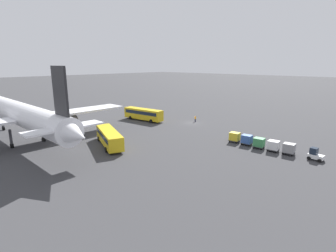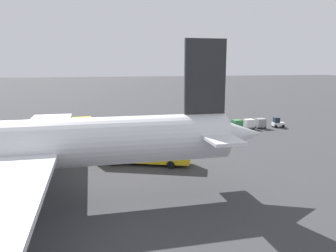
{
  "view_description": "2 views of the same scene",
  "coord_description": "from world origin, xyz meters",
  "px_view_note": "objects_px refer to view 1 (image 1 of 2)",
  "views": [
    {
      "loc": [
        -42.58,
        55.94,
        16.03
      ],
      "look_at": [
        -10.04,
        20.59,
        4.44
      ],
      "focal_mm": 28.0,
      "sensor_mm": 36.0,
      "label": 1
    },
    {
      "loc": [
        7.16,
        68.92,
        13.16
      ],
      "look_at": [
        -5.42,
        19.96,
        3.65
      ],
      "focal_mm": 35.0,
      "sensor_mm": 36.0,
      "label": 2
    }
  ],
  "objects_px": {
    "baggage_tug": "(315,155)",
    "airplane": "(22,115)",
    "cargo_cart_blue": "(247,139)",
    "cargo_cart_green": "(259,142)",
    "worker_person": "(195,119)",
    "shuttle_bus_far": "(109,136)",
    "shuttle_bus_near": "(143,114)",
    "cargo_cart_white": "(273,145)",
    "cargo_cart_yellow": "(235,137)",
    "cargo_cart_grey": "(289,148)"
  },
  "relations": [
    {
      "from": "shuttle_bus_far",
      "to": "baggage_tug",
      "type": "bearing_deg",
      "value": -126.77
    },
    {
      "from": "shuttle_bus_far",
      "to": "airplane",
      "type": "bearing_deg",
      "value": 60.52
    },
    {
      "from": "worker_person",
      "to": "cargo_cart_green",
      "type": "xyz_separation_m",
      "value": [
        -23.08,
        10.52,
        0.32
      ]
    },
    {
      "from": "shuttle_bus_far",
      "to": "worker_person",
      "type": "bearing_deg",
      "value": -66.28
    },
    {
      "from": "worker_person",
      "to": "cargo_cart_yellow",
      "type": "height_order",
      "value": "cargo_cart_yellow"
    },
    {
      "from": "cargo_cart_blue",
      "to": "cargo_cart_white",
      "type": "bearing_deg",
      "value": 176.53
    },
    {
      "from": "shuttle_bus_near",
      "to": "cargo_cart_green",
      "type": "height_order",
      "value": "shuttle_bus_near"
    },
    {
      "from": "airplane",
      "to": "shuttle_bus_near",
      "type": "distance_m",
      "value": 31.38
    },
    {
      "from": "baggage_tug",
      "to": "cargo_cart_blue",
      "type": "bearing_deg",
      "value": 5.75
    },
    {
      "from": "worker_person",
      "to": "shuttle_bus_far",
      "type": "bearing_deg",
      "value": 90.73
    },
    {
      "from": "airplane",
      "to": "worker_person",
      "type": "distance_m",
      "value": 42.18
    },
    {
      "from": "worker_person",
      "to": "cargo_cart_yellow",
      "type": "distance_m",
      "value": 20.27
    },
    {
      "from": "shuttle_bus_near",
      "to": "cargo_cart_green",
      "type": "bearing_deg",
      "value": 170.64
    },
    {
      "from": "shuttle_bus_far",
      "to": "cargo_cart_green",
      "type": "xyz_separation_m",
      "value": [
        -22.72,
        -18.36,
        -0.66
      ]
    },
    {
      "from": "shuttle_bus_far",
      "to": "baggage_tug",
      "type": "height_order",
      "value": "shuttle_bus_far"
    },
    {
      "from": "worker_person",
      "to": "cargo_cart_white",
      "type": "height_order",
      "value": "cargo_cart_white"
    },
    {
      "from": "shuttle_bus_near",
      "to": "shuttle_bus_far",
      "type": "height_order",
      "value": "shuttle_bus_near"
    },
    {
      "from": "airplane",
      "to": "baggage_tug",
      "type": "distance_m",
      "value": 55.2
    },
    {
      "from": "cargo_cart_white",
      "to": "worker_person",
      "type": "bearing_deg",
      "value": -22.02
    },
    {
      "from": "baggage_tug",
      "to": "worker_person",
      "type": "bearing_deg",
      "value": -11.67
    },
    {
      "from": "shuttle_bus_far",
      "to": "cargo_cart_green",
      "type": "relative_size",
      "value": 5.98
    },
    {
      "from": "airplane",
      "to": "cargo_cart_grey",
      "type": "relative_size",
      "value": 23.74
    },
    {
      "from": "cargo_cart_blue",
      "to": "shuttle_bus_near",
      "type": "bearing_deg",
      "value": -2.81
    },
    {
      "from": "airplane",
      "to": "cargo_cart_white",
      "type": "height_order",
      "value": "airplane"
    },
    {
      "from": "baggage_tug",
      "to": "airplane",
      "type": "bearing_deg",
      "value": 37.91
    },
    {
      "from": "worker_person",
      "to": "cargo_cart_yellow",
      "type": "xyz_separation_m",
      "value": [
        -17.63,
        10.0,
        0.32
      ]
    },
    {
      "from": "shuttle_bus_near",
      "to": "cargo_cart_yellow",
      "type": "bearing_deg",
      "value": 171.05
    },
    {
      "from": "airplane",
      "to": "cargo_cart_yellow",
      "type": "distance_m",
      "value": 43.29
    },
    {
      "from": "shuttle_bus_far",
      "to": "cargo_cart_white",
      "type": "relative_size",
      "value": 5.98
    },
    {
      "from": "shuttle_bus_far",
      "to": "cargo_cart_grey",
      "type": "relative_size",
      "value": 5.98
    },
    {
      "from": "airplane",
      "to": "cargo_cart_blue",
      "type": "distance_m",
      "value": 45.22
    },
    {
      "from": "baggage_tug",
      "to": "cargo_cart_green",
      "type": "relative_size",
      "value": 1.19
    },
    {
      "from": "shuttle_bus_near",
      "to": "worker_person",
      "type": "xyz_separation_m",
      "value": [
        -12.08,
        -8.51,
        -1.14
      ]
    },
    {
      "from": "shuttle_bus_far",
      "to": "cargo_cart_yellow",
      "type": "bearing_deg",
      "value": -109.44
    },
    {
      "from": "shuttle_bus_near",
      "to": "baggage_tug",
      "type": "height_order",
      "value": "shuttle_bus_near"
    },
    {
      "from": "baggage_tug",
      "to": "cargo_cart_white",
      "type": "xyz_separation_m",
      "value": [
        6.93,
        0.42,
        0.25
      ]
    },
    {
      "from": "shuttle_bus_near",
      "to": "shuttle_bus_far",
      "type": "distance_m",
      "value": 23.87
    },
    {
      "from": "shuttle_bus_near",
      "to": "cargo_cart_yellow",
      "type": "relative_size",
      "value": 6.06
    },
    {
      "from": "baggage_tug",
      "to": "cargo_cart_yellow",
      "type": "height_order",
      "value": "baggage_tug"
    },
    {
      "from": "cargo_cart_green",
      "to": "cargo_cart_blue",
      "type": "relative_size",
      "value": 1.0
    },
    {
      "from": "shuttle_bus_near",
      "to": "cargo_cart_yellow",
      "type": "xyz_separation_m",
      "value": [
        -29.71,
        1.49,
        -0.82
      ]
    },
    {
      "from": "cargo_cart_blue",
      "to": "cargo_cart_yellow",
      "type": "distance_m",
      "value": 2.73
    },
    {
      "from": "shuttle_bus_near",
      "to": "cargo_cart_blue",
      "type": "relative_size",
      "value": 6.06
    },
    {
      "from": "shuttle_bus_near",
      "to": "worker_person",
      "type": "relative_size",
      "value": 7.37
    },
    {
      "from": "airplane",
      "to": "cargo_cart_blue",
      "type": "bearing_deg",
      "value": -137.89
    },
    {
      "from": "cargo_cart_green",
      "to": "shuttle_bus_near",
      "type": "bearing_deg",
      "value": -3.27
    },
    {
      "from": "shuttle_bus_near",
      "to": "cargo_cart_green",
      "type": "distance_m",
      "value": 35.23
    },
    {
      "from": "cargo_cart_white",
      "to": "cargo_cart_blue",
      "type": "height_order",
      "value": "same"
    },
    {
      "from": "airplane",
      "to": "baggage_tug",
      "type": "relative_size",
      "value": 19.99
    },
    {
      "from": "baggage_tug",
      "to": "worker_person",
      "type": "relative_size",
      "value": 1.44
    }
  ]
}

